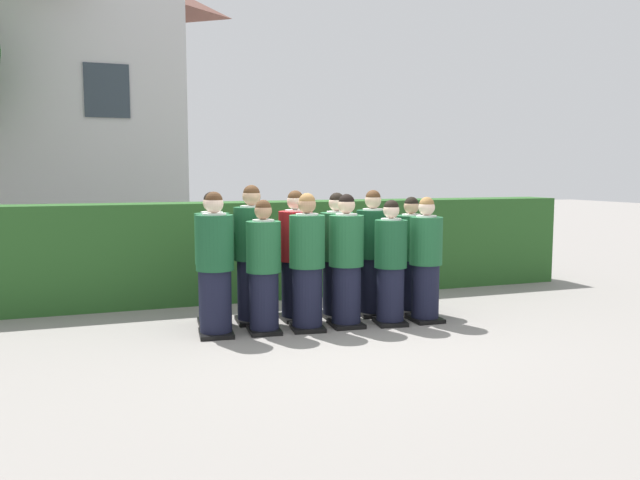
# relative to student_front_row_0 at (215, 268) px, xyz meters

# --- Properties ---
(ground_plane) EXTENTS (60.00, 60.00, 0.00)m
(ground_plane) POSITION_rel_student_front_row_0_xyz_m (1.34, -0.09, -0.80)
(ground_plane) COLOR gray
(student_front_row_0) EXTENTS (0.43, 0.54, 1.67)m
(student_front_row_0) POSITION_rel_student_front_row_0_xyz_m (0.00, 0.00, 0.00)
(student_front_row_0) COLOR black
(student_front_row_0) RESTS_ON ground
(student_front_row_1) EXTENTS (0.41, 0.51, 1.57)m
(student_front_row_1) POSITION_rel_student_front_row_0_xyz_m (0.56, -0.04, -0.05)
(student_front_row_1) COLOR black
(student_front_row_1) RESTS_ON ground
(student_front_row_2) EXTENTS (0.44, 0.52, 1.64)m
(student_front_row_2) POSITION_rel_student_front_row_0_xyz_m (1.09, -0.08, -0.01)
(student_front_row_2) COLOR black
(student_front_row_2) RESTS_ON ground
(student_front_row_3) EXTENTS (0.42, 0.49, 1.63)m
(student_front_row_3) POSITION_rel_student_front_row_0_xyz_m (1.59, -0.08, -0.02)
(student_front_row_3) COLOR black
(student_front_row_3) RESTS_ON ground
(student_front_row_4) EXTENTS (0.42, 0.52, 1.55)m
(student_front_row_4) POSITION_rel_student_front_row_0_xyz_m (2.15, -0.16, -0.06)
(student_front_row_4) COLOR black
(student_front_row_4) RESTS_ON ground
(student_front_row_5) EXTENTS (0.41, 0.50, 1.58)m
(student_front_row_5) POSITION_rel_student_front_row_0_xyz_m (2.64, -0.16, -0.04)
(student_front_row_5) COLOR black
(student_front_row_5) RESTS_ON ground
(student_rear_row_0) EXTENTS (0.43, 0.50, 1.65)m
(student_rear_row_0) POSITION_rel_student_front_row_0_xyz_m (0.07, 0.57, -0.01)
(student_rear_row_0) COLOR black
(student_rear_row_0) RESTS_ON ground
(student_rear_row_1) EXTENTS (0.45, 0.52, 1.73)m
(student_rear_row_1) POSITION_rel_student_front_row_0_xyz_m (0.56, 0.49, 0.03)
(student_rear_row_1) COLOR black
(student_rear_row_1) RESTS_ON ground
(student_in_red_blazer) EXTENTS (0.43, 0.52, 1.66)m
(student_in_red_blazer) POSITION_rel_student_front_row_0_xyz_m (1.12, 0.47, -0.00)
(student_in_red_blazer) COLOR black
(student_in_red_blazer) RESTS_ON ground
(student_rear_row_3) EXTENTS (0.42, 0.52, 1.63)m
(student_rear_row_3) POSITION_rel_student_front_row_0_xyz_m (1.66, 0.42, -0.02)
(student_rear_row_3) COLOR black
(student_rear_row_3) RESTS_ON ground
(student_rear_row_4) EXTENTS (0.43, 0.50, 1.66)m
(student_rear_row_4) POSITION_rel_student_front_row_0_xyz_m (2.15, 0.39, -0.01)
(student_rear_row_4) COLOR black
(student_rear_row_4) RESTS_ON ground
(student_rear_row_5) EXTENTS (0.41, 0.50, 1.56)m
(student_rear_row_5) POSITION_rel_student_front_row_0_xyz_m (2.70, 0.36, -0.05)
(student_rear_row_5) COLOR black
(student_rear_row_5) RESTS_ON ground
(hedge) EXTENTS (9.64, 0.70, 1.45)m
(hedge) POSITION_rel_student_front_row_0_xyz_m (1.34, 2.05, -0.07)
(hedge) COLOR #285623
(hedge) RESTS_ON ground
(school_building_main) EXTENTS (6.32, 4.76, 7.56)m
(school_building_main) POSITION_rel_student_front_row_0_xyz_m (-2.31, 9.08, 3.07)
(school_building_main) COLOR silver
(school_building_main) RESTS_ON ground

